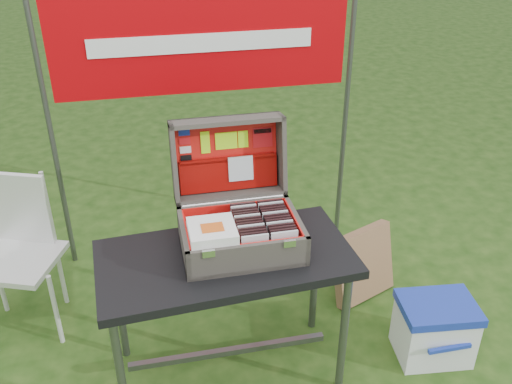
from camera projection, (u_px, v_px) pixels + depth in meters
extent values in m
plane|color=#1B3C0E|center=(245.00, 370.00, 2.74)|extent=(80.00, 80.00, 0.00)
cube|color=black|center=(225.00, 259.00, 2.42)|extent=(1.11, 0.61, 0.04)
cylinder|color=#59595B|center=(120.00, 371.00, 2.32)|extent=(0.04, 0.04, 0.64)
cylinder|color=#59595B|center=(343.00, 335.00, 2.50)|extent=(0.04, 0.04, 0.64)
cylinder|color=#59595B|center=(119.00, 304.00, 2.68)|extent=(0.04, 0.04, 0.64)
cylinder|color=#59595B|center=(315.00, 277.00, 2.86)|extent=(0.04, 0.04, 0.64)
cube|color=#59595B|center=(228.00, 351.00, 2.69)|extent=(0.93, 0.03, 0.03)
cube|color=#5B544B|center=(241.00, 247.00, 2.45)|extent=(0.51, 0.36, 0.02)
cube|color=#5B544B|center=(249.00, 259.00, 2.28)|extent=(0.51, 0.02, 0.14)
cube|color=#5B544B|center=(234.00, 215.00, 2.57)|extent=(0.51, 0.02, 0.14)
cube|color=#5B544B|center=(184.00, 243.00, 2.38)|extent=(0.02, 0.36, 0.14)
cube|color=#5B544B|center=(296.00, 229.00, 2.47)|extent=(0.02, 0.36, 0.14)
cube|color=red|center=(241.00, 244.00, 2.44)|extent=(0.47, 0.32, 0.01)
cube|color=silver|center=(209.00, 254.00, 2.21)|extent=(0.05, 0.01, 0.03)
cube|color=silver|center=(290.00, 244.00, 2.27)|extent=(0.05, 0.01, 0.03)
cylinder|color=silver|center=(233.00, 201.00, 2.54)|extent=(0.46, 0.02, 0.02)
cube|color=#5B544B|center=(226.00, 155.00, 2.60)|extent=(0.51, 0.08, 0.36)
cube|color=#5B544B|center=(226.00, 121.00, 2.49)|extent=(0.51, 0.14, 0.04)
cube|color=#5B544B|center=(231.00, 194.00, 2.60)|extent=(0.51, 0.14, 0.04)
cube|color=#5B544B|center=(174.00, 163.00, 2.50)|extent=(0.02, 0.19, 0.38)
cube|color=#5B544B|center=(281.00, 153.00, 2.59)|extent=(0.02, 0.19, 0.38)
cube|color=red|center=(227.00, 155.00, 2.58)|extent=(0.46, 0.06, 0.31)
cube|color=red|center=(249.00, 255.00, 2.28)|extent=(0.47, 0.01, 0.12)
cube|color=red|center=(234.00, 215.00, 2.55)|extent=(0.47, 0.01, 0.12)
cube|color=red|center=(187.00, 240.00, 2.37)|extent=(0.01, 0.32, 0.12)
cube|color=red|center=(293.00, 228.00, 2.46)|extent=(0.01, 0.32, 0.12)
cube|color=#830805|center=(229.00, 174.00, 2.60)|extent=(0.45, 0.06, 0.15)
cube|color=#830805|center=(228.00, 159.00, 2.57)|extent=(0.44, 0.02, 0.02)
cube|color=silver|center=(241.00, 169.00, 2.58)|extent=(0.11, 0.03, 0.11)
cube|color=#1933B2|center=(184.00, 132.00, 2.50)|extent=(0.05, 0.01, 0.03)
cube|color=red|center=(185.00, 141.00, 2.52)|extent=(0.05, 0.01, 0.03)
cube|color=white|center=(185.00, 150.00, 2.53)|extent=(0.05, 0.01, 0.03)
cube|color=black|center=(186.00, 158.00, 2.54)|extent=(0.05, 0.01, 0.03)
cube|color=#ADF314|center=(205.00, 143.00, 2.54)|extent=(0.04, 0.02, 0.10)
cube|color=#ADF314|center=(226.00, 141.00, 2.56)|extent=(0.10, 0.02, 0.08)
cube|color=#ADF314|center=(243.00, 139.00, 2.57)|extent=(0.05, 0.02, 0.08)
cube|color=red|center=(263.00, 137.00, 2.59)|extent=(0.09, 0.02, 0.09)
cube|color=black|center=(262.00, 131.00, 2.58)|extent=(0.08, 0.01, 0.02)
cube|color=silver|center=(255.00, 249.00, 2.30)|extent=(0.11, 0.01, 0.13)
cube|color=black|center=(254.00, 246.00, 2.32)|extent=(0.11, 0.01, 0.13)
cube|color=black|center=(253.00, 243.00, 2.33)|extent=(0.11, 0.01, 0.13)
cube|color=black|center=(252.00, 240.00, 2.35)|extent=(0.11, 0.01, 0.13)
cube|color=silver|center=(251.00, 238.00, 2.37)|extent=(0.11, 0.01, 0.13)
cube|color=black|center=(250.00, 235.00, 2.39)|extent=(0.11, 0.01, 0.13)
cube|color=black|center=(249.00, 233.00, 2.40)|extent=(0.11, 0.01, 0.13)
cube|color=black|center=(248.00, 230.00, 2.42)|extent=(0.11, 0.01, 0.13)
cube|color=silver|center=(247.00, 228.00, 2.44)|extent=(0.11, 0.01, 0.13)
cube|color=black|center=(246.00, 225.00, 2.45)|extent=(0.11, 0.01, 0.13)
cube|color=black|center=(245.00, 223.00, 2.47)|extent=(0.11, 0.01, 0.13)
cube|color=black|center=(245.00, 220.00, 2.49)|extent=(0.11, 0.01, 0.13)
cube|color=silver|center=(244.00, 218.00, 2.50)|extent=(0.11, 0.01, 0.13)
cube|color=black|center=(243.00, 216.00, 2.52)|extent=(0.11, 0.01, 0.13)
cube|color=silver|center=(284.00, 245.00, 2.32)|extent=(0.11, 0.01, 0.13)
cube|color=black|center=(283.00, 242.00, 2.34)|extent=(0.11, 0.01, 0.13)
cube|color=black|center=(282.00, 240.00, 2.36)|extent=(0.11, 0.01, 0.13)
cube|color=black|center=(281.00, 237.00, 2.37)|extent=(0.11, 0.01, 0.13)
cube|color=silver|center=(279.00, 234.00, 2.39)|extent=(0.11, 0.01, 0.13)
cube|color=black|center=(278.00, 232.00, 2.41)|extent=(0.11, 0.01, 0.13)
cube|color=black|center=(277.00, 229.00, 2.43)|extent=(0.11, 0.01, 0.13)
cube|color=black|center=(276.00, 227.00, 2.44)|extent=(0.11, 0.01, 0.13)
cube|color=silver|center=(275.00, 224.00, 2.46)|extent=(0.11, 0.01, 0.13)
cube|color=black|center=(274.00, 222.00, 2.48)|extent=(0.11, 0.01, 0.13)
cube|color=black|center=(273.00, 220.00, 2.49)|extent=(0.11, 0.01, 0.13)
cube|color=black|center=(272.00, 217.00, 2.51)|extent=(0.11, 0.01, 0.13)
cube|color=silver|center=(271.00, 215.00, 2.53)|extent=(0.11, 0.01, 0.13)
cube|color=black|center=(270.00, 213.00, 2.54)|extent=(0.11, 0.01, 0.13)
cube|color=white|center=(212.00, 234.00, 2.31)|extent=(0.19, 0.19, 0.00)
cube|color=white|center=(212.00, 233.00, 2.30)|extent=(0.19, 0.19, 0.00)
cube|color=white|center=(212.00, 232.00, 2.30)|extent=(0.19, 0.19, 0.00)
cube|color=white|center=(212.00, 231.00, 2.30)|extent=(0.19, 0.19, 0.00)
cube|color=white|center=(212.00, 230.00, 2.30)|extent=(0.19, 0.19, 0.00)
cube|color=white|center=(212.00, 229.00, 2.29)|extent=(0.19, 0.19, 0.00)
cube|color=white|center=(212.00, 228.00, 2.29)|extent=(0.19, 0.19, 0.00)
cube|color=white|center=(212.00, 227.00, 2.29)|extent=(0.19, 0.19, 0.00)
cube|color=#D85919|center=(212.00, 227.00, 2.28)|extent=(0.09, 0.07, 0.00)
cube|color=white|center=(434.00, 332.00, 2.77)|extent=(0.37, 0.29, 0.27)
cube|color=#1B33A4|center=(439.00, 308.00, 2.70)|extent=(0.38, 0.31, 0.04)
cube|color=#1B33A4|center=(450.00, 348.00, 2.63)|extent=(0.21, 0.02, 0.02)
cube|color=silver|center=(18.00, 261.00, 2.81)|extent=(0.48, 0.48, 0.03)
cube|color=silver|center=(15.00, 208.00, 2.86)|extent=(0.36, 0.16, 0.39)
cylinder|color=silver|center=(56.00, 310.00, 2.81)|extent=(0.02, 0.02, 0.42)
cylinder|color=silver|center=(61.00, 272.00, 3.08)|extent=(0.02, 0.02, 0.42)
cylinder|color=silver|center=(48.00, 206.00, 2.89)|extent=(0.02, 0.02, 0.39)
cube|color=#966842|center=(363.00, 264.00, 3.15)|extent=(0.41, 0.29, 0.41)
cylinder|color=#59595B|center=(51.00, 133.00, 3.11)|extent=(0.03, 0.03, 1.70)
cylinder|color=#59595B|center=(346.00, 109.00, 3.42)|extent=(0.03, 0.03, 1.70)
cube|color=#A90208|center=(202.00, 42.00, 3.03)|extent=(1.60, 0.02, 0.55)
cube|color=white|center=(203.00, 43.00, 3.02)|extent=(1.20, 0.00, 0.10)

